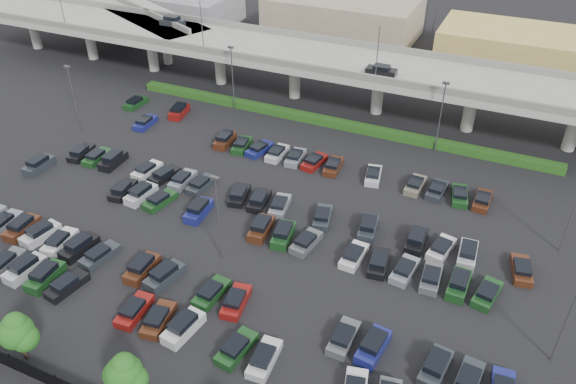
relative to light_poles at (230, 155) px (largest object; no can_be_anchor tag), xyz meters
The scene contains 8 objects.
ground 7.74m from the light_poles, 25.87° to the right, with size 280.00×280.00×0.00m, color black.
overpass 30.25m from the light_poles, 82.64° to the left, with size 150.00×13.00×15.80m.
on_ramp 63.14m from the light_poles, 139.45° to the left, with size 50.93×30.13×8.80m.
hedge 24.05m from the light_poles, 79.83° to the left, with size 66.00×1.60×1.10m, color #1A4012.
tree_row 29.06m from the light_poles, 80.40° to the right, with size 65.07×3.66×5.94m.
parked_cars 9.08m from the light_poles, 65.10° to the right, with size 63.13×41.66×1.67m.
light_poles is the anchor object (origin of this frame).
distant_buildings 62.10m from the light_poles, 74.58° to the left, with size 138.00×24.00×9.00m.
Camera 1 is at (25.14, -46.63, 39.97)m, focal length 35.00 mm.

